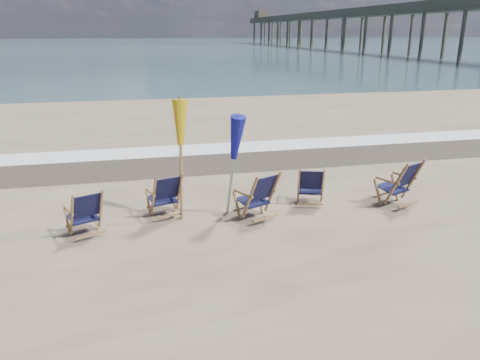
{
  "coord_description": "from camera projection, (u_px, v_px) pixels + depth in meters",
  "views": [
    {
      "loc": [
        -1.85,
        -5.81,
        3.53
      ],
      "look_at": [
        0.0,
        2.2,
        0.9
      ],
      "focal_mm": 35.0,
      "sensor_mm": 36.0,
      "label": 1
    }
  ],
  "objects": [
    {
      "name": "umbrella_yellow",
      "position": [
        180.0,
        130.0,
        8.74
      ],
      "size": [
        0.3,
        0.3,
        2.3
      ],
      "color": "olive",
      "rests_on": "ground"
    },
    {
      "name": "beach_chair_2",
      "position": [
        273.0,
        194.0,
        9.09
      ],
      "size": [
        0.89,
        0.93,
        1.01
      ],
      "primitive_type": null,
      "rotation": [
        0.0,
        0.0,
        3.57
      ],
      "color": "black",
      "rests_on": "ground"
    },
    {
      "name": "beach_chair_0",
      "position": [
        101.0,
        211.0,
        8.37
      ],
      "size": [
        0.79,
        0.83,
        0.91
      ],
      "primitive_type": null,
      "rotation": [
        0.0,
        0.0,
        3.54
      ],
      "color": "black",
      "rests_on": "ground"
    },
    {
      "name": "wet_sand_strip",
      "position": [
        203.0,
        162.0,
        13.17
      ],
      "size": [
        200.0,
        2.6,
        0.0
      ],
      "primitive_type": "cube",
      "color": "#42362A",
      "rests_on": "ground"
    },
    {
      "name": "beach_chair_1",
      "position": [
        180.0,
        194.0,
        9.2
      ],
      "size": [
        0.76,
        0.82,
        0.94
      ],
      "primitive_type": null,
      "rotation": [
        0.0,
        0.0,
        3.42
      ],
      "color": "black",
      "rests_on": "ground"
    },
    {
      "name": "umbrella_blue",
      "position": [
        232.0,
        140.0,
        8.86
      ],
      "size": [
        0.3,
        0.3,
        2.07
      ],
      "color": "#A5A5AD",
      "rests_on": "ground"
    },
    {
      "name": "beach_chair_3",
      "position": [
        323.0,
        187.0,
        9.7
      ],
      "size": [
        0.74,
        0.78,
        0.88
      ],
      "primitive_type": null,
      "rotation": [
        0.0,
        0.0,
        2.82
      ],
      "color": "black",
      "rests_on": "ground"
    },
    {
      "name": "beach_chair_4",
      "position": [
        413.0,
        181.0,
        9.8
      ],
      "size": [
        0.93,
        0.97,
        1.05
      ],
      "primitive_type": null,
      "rotation": [
        0.0,
        0.0,
        3.56
      ],
      "color": "black",
      "rests_on": "ground"
    },
    {
      "name": "ocean",
      "position": [
        135.0,
        45.0,
        125.67
      ],
      "size": [
        400.0,
        400.0,
        0.0
      ],
      "primitive_type": "plane",
      "color": "#39595F",
      "rests_on": "ground"
    },
    {
      "name": "fishing_pier",
      "position": [
        358.0,
        24.0,
        82.27
      ],
      "size": [
        4.4,
        140.0,
        9.3
      ],
      "primitive_type": null,
      "color": "#4E4439",
      "rests_on": "ground"
    },
    {
      "name": "surf_foam",
      "position": [
        196.0,
        149.0,
        14.56
      ],
      "size": [
        200.0,
        1.4,
        0.01
      ],
      "primitive_type": "cube",
      "color": "silver",
      "rests_on": "ground"
    }
  ]
}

